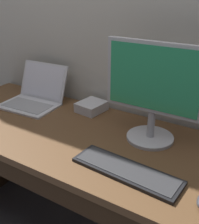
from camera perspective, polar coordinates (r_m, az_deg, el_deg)
desk at (r=1.52m, az=-4.65°, el=-11.33°), size 1.71×0.68×0.75m
laptop_silver at (r=1.76m, az=-12.76°, el=3.47°), size 0.34×0.33×0.22m
external_monitor at (r=1.25m, az=10.69°, el=4.28°), size 0.44×0.22×0.46m
wired_keyboard at (r=1.13m, az=5.39°, el=-11.60°), size 0.45×0.16×0.02m
external_drive_box at (r=1.62m, az=-1.63°, el=1.09°), size 0.15×0.17×0.05m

